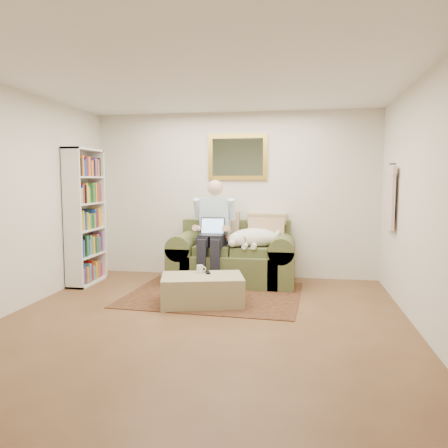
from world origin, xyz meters
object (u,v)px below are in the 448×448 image
(laptop, at_px, (212,231))
(bookshelf, at_px, (85,217))
(sofa, at_px, (233,262))
(ottoman, at_px, (202,290))
(seated_man, at_px, (213,233))
(sleeping_dog, at_px, (254,238))
(coffee_mug, at_px, (200,269))

(laptop, relative_size, bookshelf, 0.18)
(sofa, height_order, ottoman, sofa)
(seated_man, height_order, ottoman, seated_man)
(ottoman, bearing_deg, bookshelf, 157.53)
(seated_man, bearing_deg, sleeping_dog, 7.13)
(seated_man, xyz_separation_m, laptop, (-0.00, -0.07, 0.04))
(sofa, xyz_separation_m, seated_man, (-0.27, -0.17, 0.45))
(seated_man, height_order, coffee_mug, seated_man)
(sofa, distance_m, coffee_mug, 1.09)
(sleeping_dog, bearing_deg, sofa, 164.26)
(laptop, height_order, ottoman, laptop)
(sofa, relative_size, coffee_mug, 18.33)
(ottoman, xyz_separation_m, bookshelf, (-1.96, 0.81, 0.82))
(bookshelf, bearing_deg, sleeping_dog, 7.13)
(seated_man, relative_size, bookshelf, 0.77)
(seated_man, xyz_separation_m, ottoman, (0.08, -1.04, -0.59))
(sleeping_dog, height_order, coffee_mug, sleeping_dog)
(ottoman, bearing_deg, sofa, 80.68)
(laptop, relative_size, ottoman, 0.36)
(sleeping_dog, bearing_deg, ottoman, -115.24)
(sleeping_dog, bearing_deg, laptop, -166.36)
(sofa, xyz_separation_m, laptop, (-0.27, -0.24, 0.49))
(sofa, bearing_deg, ottoman, -99.32)
(sofa, relative_size, seated_man, 1.19)
(laptop, bearing_deg, bookshelf, -175.00)
(seated_man, bearing_deg, bookshelf, -172.87)
(sleeping_dog, relative_size, ottoman, 0.76)
(sofa, height_order, seated_man, seated_man)
(seated_man, distance_m, ottoman, 1.20)
(ottoman, height_order, coffee_mug, coffee_mug)
(sofa, relative_size, ottoman, 1.84)
(laptop, xyz_separation_m, ottoman, (0.08, -0.97, -0.63))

